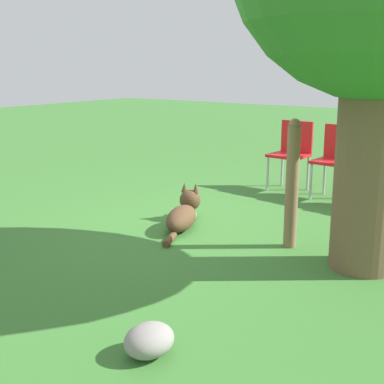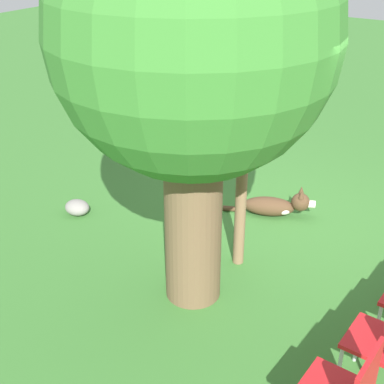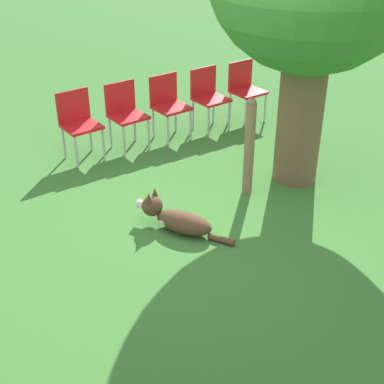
% 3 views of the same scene
% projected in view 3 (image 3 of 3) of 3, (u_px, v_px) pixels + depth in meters
% --- Properties ---
extents(ground_plane, '(30.00, 30.00, 0.00)m').
position_uv_depth(ground_plane, '(218.00, 206.00, 5.91)').
color(ground_plane, '#38702D').
extents(dog, '(1.05, 0.52, 0.39)m').
position_uv_depth(dog, '(176.00, 218.00, 5.45)').
color(dog, '#513823').
rests_on(dog, ground_plane).
extents(fence_post, '(0.11, 0.11, 1.14)m').
position_uv_depth(fence_post, '(249.00, 147.00, 5.92)').
color(fence_post, '#846647').
rests_on(fence_post, ground_plane).
extents(red_chair_0, '(0.45, 0.47, 0.88)m').
position_uv_depth(red_chair_0, '(78.00, 120.00, 6.75)').
color(red_chair_0, red).
rests_on(red_chair_0, ground_plane).
extents(red_chair_1, '(0.45, 0.47, 0.88)m').
position_uv_depth(red_chair_1, '(125.00, 110.00, 7.04)').
color(red_chair_1, red).
rests_on(red_chair_1, ground_plane).
extents(red_chair_2, '(0.45, 0.47, 0.88)m').
position_uv_depth(red_chair_2, '(168.00, 102.00, 7.32)').
color(red_chair_2, red).
rests_on(red_chair_2, ground_plane).
extents(red_chair_3, '(0.45, 0.47, 0.88)m').
position_uv_depth(red_chair_3, '(208.00, 94.00, 7.61)').
color(red_chair_3, red).
rests_on(red_chair_3, ground_plane).
extents(red_chair_4, '(0.45, 0.47, 0.88)m').
position_uv_depth(red_chair_4, '(245.00, 86.00, 7.89)').
color(red_chair_4, red).
rests_on(red_chair_4, ground_plane).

